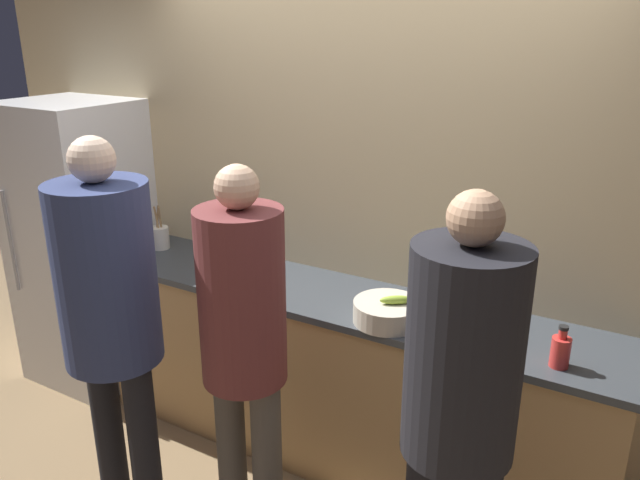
% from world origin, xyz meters
% --- Properties ---
extents(wall_back, '(5.20, 0.06, 2.60)m').
position_xyz_m(wall_back, '(0.00, 0.62, 1.30)').
color(wall_back, '#D6BC8C').
rests_on(wall_back, ground_plane).
extents(counter, '(2.79, 0.60, 0.95)m').
position_xyz_m(counter, '(0.00, 0.33, 0.48)').
color(counter, tan).
rests_on(counter, ground_plane).
extents(refrigerator, '(0.71, 0.69, 1.80)m').
position_xyz_m(refrigerator, '(-1.82, 0.27, 0.90)').
color(refrigerator, white).
rests_on(refrigerator, ground_plane).
extents(person_left, '(0.41, 0.41, 1.84)m').
position_xyz_m(person_left, '(-0.59, -0.60, 1.13)').
color(person_left, black).
rests_on(person_left, ground_plane).
extents(person_center, '(0.35, 0.35, 1.74)m').
position_xyz_m(person_center, '(-0.06, -0.39, 1.04)').
color(person_center, '#4C4742').
rests_on(person_center, ground_plane).
extents(person_right, '(0.38, 0.38, 1.77)m').
position_xyz_m(person_right, '(0.86, -0.41, 1.08)').
color(person_right, black).
rests_on(person_right, ground_plane).
extents(fruit_bowl, '(0.31, 0.31, 0.14)m').
position_xyz_m(fruit_bowl, '(0.33, 0.18, 1.00)').
color(fruit_bowl, beige).
rests_on(fruit_bowl, counter).
extents(utensil_crock, '(0.11, 0.11, 0.26)m').
position_xyz_m(utensil_crock, '(-1.26, 0.38, 1.02)').
color(utensil_crock, silver).
rests_on(utensil_crock, counter).
extents(bottle_red, '(0.08, 0.08, 0.18)m').
position_xyz_m(bottle_red, '(1.08, 0.17, 1.02)').
color(bottle_red, red).
rests_on(bottle_red, counter).
extents(bottle_dark, '(0.08, 0.08, 0.23)m').
position_xyz_m(bottle_dark, '(-0.88, 0.51, 1.04)').
color(bottle_dark, '#333338').
rests_on(bottle_dark, counter).
extents(cup_yellow, '(0.09, 0.09, 0.08)m').
position_xyz_m(cup_yellow, '(0.53, 0.50, 0.99)').
color(cup_yellow, gold).
rests_on(cup_yellow, counter).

